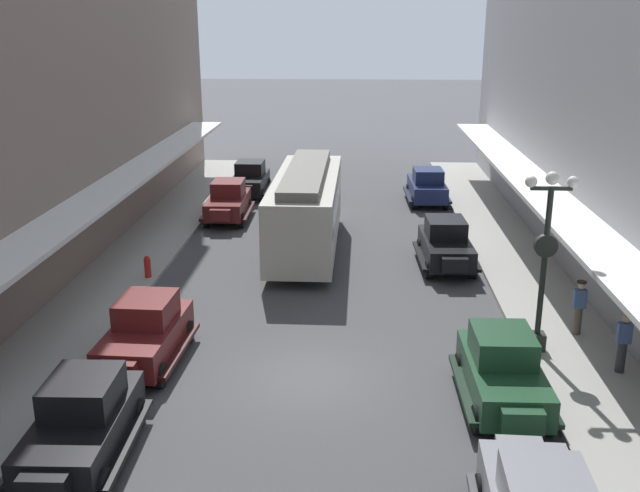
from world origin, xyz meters
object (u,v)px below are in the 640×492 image
Objects in this scene: parked_car_7 at (446,243)px; pedestrian_0 at (579,307)px; pedestrian_1 at (623,343)px; parked_car_0 at (503,369)px; parked_car_1 at (145,331)px; streetcar at (306,206)px; parked_car_5 at (228,200)px; fire_hydrant at (147,266)px; parked_car_3 at (427,185)px; lamp_post_with_clock at (545,255)px; parked_car_6 at (82,420)px; parked_car_4 at (250,178)px.

parked_car_7 reaches higher than pedestrian_0.
parked_car_0 is at bearing -155.28° from pedestrian_1.
parked_car_1 is 11.06m from streetcar.
parked_car_7 is at bearing 112.27° from pedestrian_1.
parked_car_1 is 1.00× the size of parked_car_7.
parked_car_1 is 1.01× the size of parked_car_5.
fire_hydrant is at bearing -99.59° from parked_car_5.
parked_car_5 is at bearing 134.81° from pedestrian_0.
pedestrian_0 is (12.40, 2.21, 0.07)m from parked_car_1.
parked_car_3 is at bearing 47.87° from fire_hydrant.
parked_car_7 reaches higher than pedestrian_1.
streetcar is (3.72, 10.37, 0.96)m from parked_car_1.
parked_car_1 is at bearing 179.08° from pedestrian_1.
parked_car_7 is (9.56, -6.35, 0.00)m from parked_car_5.
parked_car_5 is at bearing 130.89° from pedestrian_1.
parked_car_1 is 12.86m from pedestrian_1.
lamp_post_with_clock is (1.52, 2.86, 2.04)m from parked_car_0.
parked_car_6 is 13.65m from pedestrian_1.
parked_car_7 is at bearing -50.66° from parked_car_4.
parked_car_7 is 0.45× the size of streetcar.
streetcar reaches higher than parked_car_1.
parked_car_1 is 5.25× the size of fire_hydrant.
parked_car_4 and parked_car_6 have the same top height.
parked_car_0 is 0.99× the size of parked_car_7.
pedestrian_1 is (12.86, -0.21, 0.05)m from parked_car_1.
parked_car_7 is 9.62m from pedestrian_1.
pedestrian_0 is (2.98, 4.00, 0.07)m from parked_car_0.
fire_hydrant is (-5.52, -3.93, -1.34)m from streetcar.
parked_car_1 is 0.83× the size of lamp_post_with_clock.
fire_hydrant is (-11.01, -2.25, -0.38)m from parked_car_7.
parked_car_5 is (-0.33, -4.91, 0.00)m from parked_car_4.
parked_car_0 is 2.61× the size of pedestrian_1.
pedestrian_1 is (13.21, -15.25, 0.05)m from parked_car_5.
lamp_post_with_clock is at bearing -59.86° from parked_car_4.
lamp_post_with_clock reaches higher than pedestrian_1.
lamp_post_with_clock is (7.23, -9.30, 1.08)m from streetcar.
parked_car_1 is 2.58× the size of pedestrian_0.
parked_car_7 is 2.58× the size of pedestrian_0.
parked_car_4 is 24.62m from parked_car_6.
parked_car_4 is 23.93m from pedestrian_1.
parked_car_3 is 10.44m from parked_car_5.
parked_car_3 is 16.69m from fire_hydrant.
streetcar is (-5.49, 1.68, 0.96)m from parked_car_7.
parked_car_6 is at bearing -152.47° from lamp_post_with_clock.
parked_car_6 is (-9.43, -23.48, 0.00)m from parked_car_3.
parked_car_7 is at bearing 116.20° from pedestrian_0.
pedestrian_1 is at bearing 19.04° from parked_car_6.
parked_car_3 is 10.22m from streetcar.
parked_car_0 and parked_car_1 have the same top height.
parked_car_5 is at bearing 146.40° from parked_car_7.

